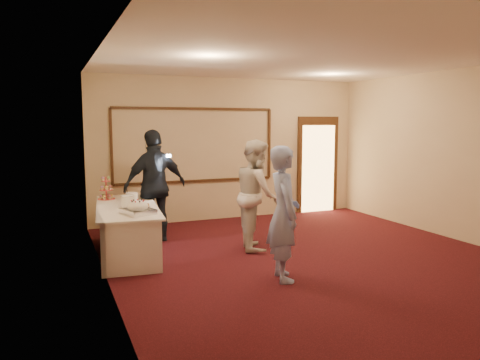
# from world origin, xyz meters

# --- Properties ---
(floor) EXTENTS (7.00, 7.00, 0.00)m
(floor) POSITION_xyz_m (0.00, 0.00, 0.00)
(floor) COLOR black
(floor) RESTS_ON ground
(room_walls) EXTENTS (6.04, 7.04, 3.02)m
(room_walls) POSITION_xyz_m (0.00, 0.00, 2.03)
(room_walls) COLOR beige
(room_walls) RESTS_ON floor
(wall_molding) EXTENTS (3.45, 0.04, 1.55)m
(wall_molding) POSITION_xyz_m (-0.80, 3.47, 1.60)
(wall_molding) COLOR #351910
(wall_molding) RESTS_ON room_walls
(doorway) EXTENTS (1.05, 0.07, 2.20)m
(doorway) POSITION_xyz_m (2.15, 3.45, 1.08)
(doorway) COLOR #351910
(doorway) RESTS_ON floor
(buffet_table) EXTENTS (1.15, 2.44, 0.77)m
(buffet_table) POSITION_xyz_m (-2.54, 1.47, 0.39)
(buffet_table) COLOR white
(buffet_table) RESTS_ON floor
(pavlova_tray) EXTENTS (0.49, 0.55, 0.19)m
(pavlova_tray) POSITION_xyz_m (-2.50, 0.77, 0.85)
(pavlova_tray) COLOR silver
(pavlova_tray) RESTS_ON buffet_table
(cupcake_stand) EXTENTS (0.29, 0.29, 0.42)m
(cupcake_stand) POSITION_xyz_m (-2.76, 2.26, 0.92)
(cupcake_stand) COLOR #F05455
(cupcake_stand) RESTS_ON buffet_table
(plate_stack_a) EXTENTS (0.20, 0.20, 0.17)m
(plate_stack_a) POSITION_xyz_m (-2.53, 1.43, 0.85)
(plate_stack_a) COLOR white
(plate_stack_a) RESTS_ON buffet_table
(plate_stack_b) EXTENTS (0.20, 0.20, 0.16)m
(plate_stack_b) POSITION_xyz_m (-2.42, 1.73, 0.85)
(plate_stack_b) COLOR white
(plate_stack_b) RESTS_ON buffet_table
(tart) EXTENTS (0.26, 0.26, 0.05)m
(tart) POSITION_xyz_m (-2.35, 1.25, 0.80)
(tart) COLOR white
(tart) RESTS_ON buffet_table
(man) EXTENTS (0.55, 0.72, 1.77)m
(man) POSITION_xyz_m (-0.84, -0.53, 0.89)
(man) COLOR #9CB3F9
(man) RESTS_ON floor
(woman) EXTENTS (0.90, 1.03, 1.79)m
(woman) POSITION_xyz_m (-0.51, 1.02, 0.90)
(woman) COLOR beige
(woman) RESTS_ON floor
(guest) EXTENTS (1.22, 0.73, 1.95)m
(guest) POSITION_xyz_m (-1.95, 2.11, 0.98)
(guest) COLOR black
(guest) RESTS_ON floor
(camera_flash) EXTENTS (0.08, 0.06, 0.05)m
(camera_flash) POSITION_xyz_m (-1.74, 1.99, 1.50)
(camera_flash) COLOR white
(camera_flash) RESTS_ON guest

